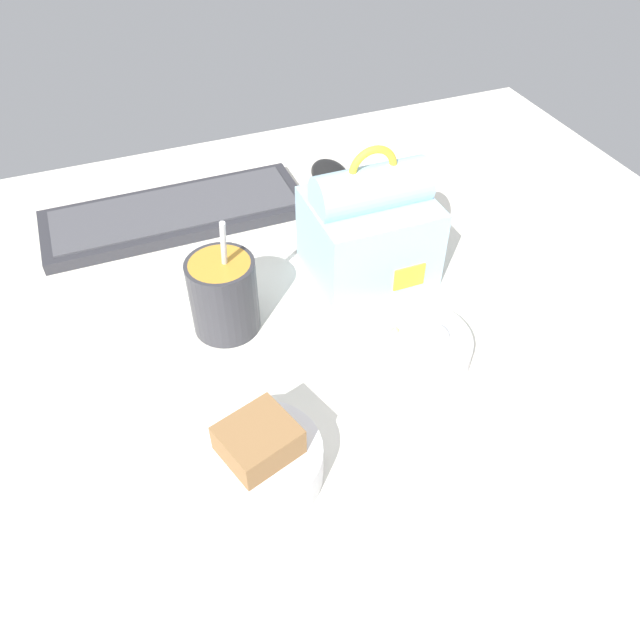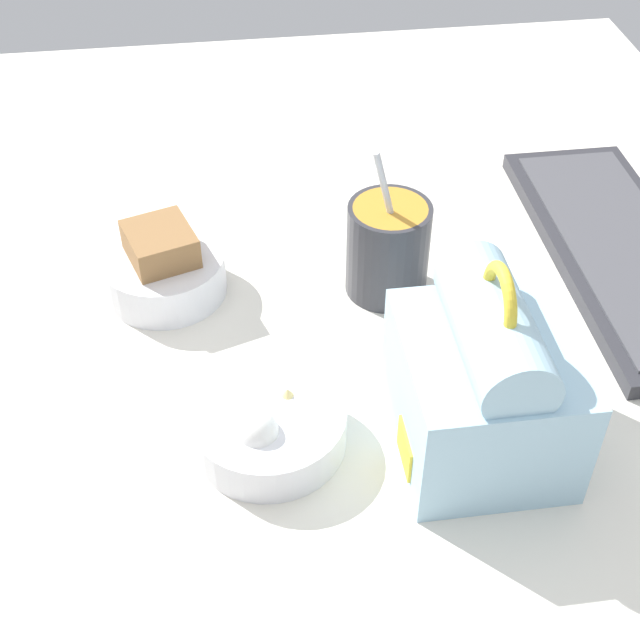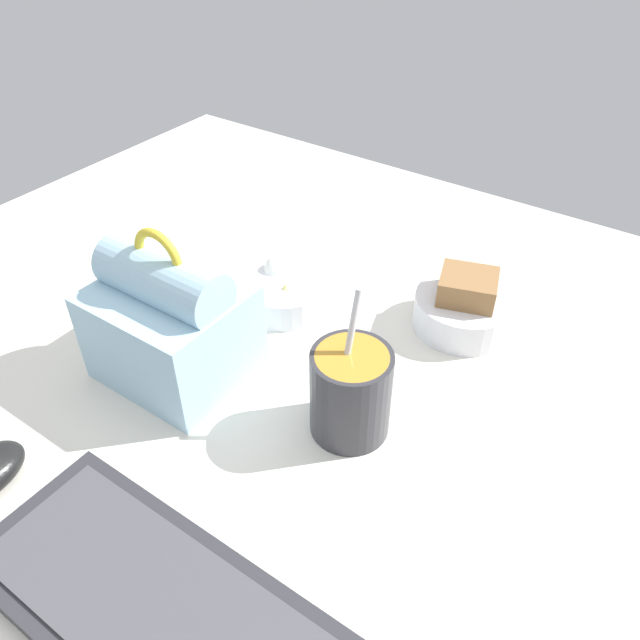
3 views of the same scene
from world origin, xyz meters
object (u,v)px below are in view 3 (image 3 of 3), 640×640
at_px(keyboard, 183,630).
at_px(bento_bowl_snacks, 285,288).
at_px(soup_cup, 351,391).
at_px(bento_bowl_sandwich, 464,307).
at_px(lunch_bag, 171,322).

relative_size(keyboard, bento_bowl_snacks, 2.95).
xyz_separation_m(soup_cup, bento_bowl_sandwich, (-0.03, -0.23, -0.02)).
bearing_deg(bento_bowl_snacks, keyboard, 116.88).
bearing_deg(bento_bowl_snacks, soup_cup, 143.96).
relative_size(keyboard, soup_cup, 2.36).
bearing_deg(bento_bowl_sandwich, keyboard, 88.23).
distance_m(keyboard, lunch_bag, 0.33).
distance_m(keyboard, bento_bowl_sandwich, 0.50).
height_order(lunch_bag, bento_bowl_snacks, lunch_bag).
distance_m(soup_cup, bento_bowl_sandwich, 0.24).
distance_m(bento_bowl_sandwich, bento_bowl_snacks, 0.24).
bearing_deg(bento_bowl_snacks, lunch_bag, 83.23).
relative_size(lunch_bag, bento_bowl_sandwich, 1.52).
xyz_separation_m(lunch_bag, bento_bowl_snacks, (-0.02, -0.18, -0.05)).
bearing_deg(keyboard, bento_bowl_snacks, -63.12).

